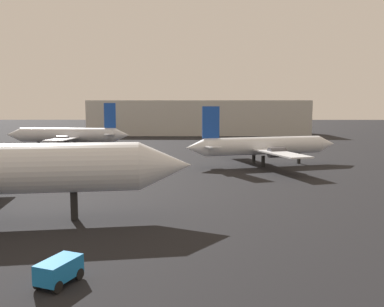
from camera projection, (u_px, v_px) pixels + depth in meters
The scene contains 4 objects.
airplane_on_taxiway at pixel (263, 146), 63.35m from camera, with size 25.10×25.08×9.21m.
airplane_distant at pixel (69, 135), 88.43m from camera, with size 27.48×21.52×10.02m.
baggage_cart at pixel (59, 270), 20.65m from camera, with size 2.09×2.70×1.30m.
terminal_building at pixel (198, 118), 139.65m from camera, with size 71.74×23.12×11.33m, color #B7B7B2.
Camera 1 is at (3.37, -7.70, 8.98)m, focal length 37.95 mm.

